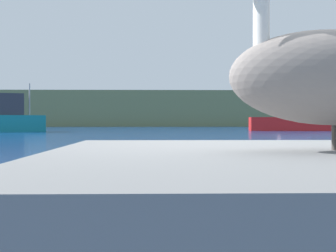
{
  "coord_description": "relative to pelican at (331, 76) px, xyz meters",
  "views": [
    {
      "loc": [
        -0.43,
        -3.35,
        0.96
      ],
      "look_at": [
        0.16,
        21.51,
        0.64
      ],
      "focal_mm": 45.72,
      "sensor_mm": 36.0,
      "label": 1
    }
  ],
  "objects": [
    {
      "name": "pelican",
      "position": [
        0.0,
        0.0,
        0.0
      ],
      "size": [
        1.5,
        0.63,
        1.01
      ],
      "rotation": [
        0.0,
        0.0,
        -3.03
      ],
      "color": "gray",
      "rests_on": "pier_dock"
    },
    {
      "name": "fishing_boat_red",
      "position": [
        11.67,
        37.46,
        -0.28
      ],
      "size": [
        7.95,
        2.81,
        5.14
      ],
      "rotation": [
        0.0,
        0.0,
        -0.09
      ],
      "color": "red",
      "rests_on": "ground"
    },
    {
      "name": "pier_dock",
      "position": [
        0.01,
        0.0,
        -0.82
      ],
      "size": [
        3.2,
        2.73,
        0.79
      ],
      "primitive_type": "cube",
      "color": "gray",
      "rests_on": "ground"
    },
    {
      "name": "hillside_backdrop",
      "position": [
        -0.53,
        68.28,
        1.61
      ],
      "size": [
        140.0,
        10.36,
        5.64
      ],
      "primitive_type": "cube",
      "color": "#6B7A51",
      "rests_on": "ground"
    },
    {
      "name": "ground_plane",
      "position": [
        -0.53,
        0.99,
        -1.21
      ],
      "size": [
        260.0,
        260.0,
        0.0
      ],
      "primitive_type": "plane",
      "color": "navy"
    },
    {
      "name": "fishing_boat_teal",
      "position": [
        -13.5,
        33.46,
        -0.1
      ],
      "size": [
        6.54,
        4.03,
        4.09
      ],
      "rotation": [
        0.0,
        0.0,
        0.35
      ],
      "color": "teal",
      "rests_on": "ground"
    }
  ]
}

